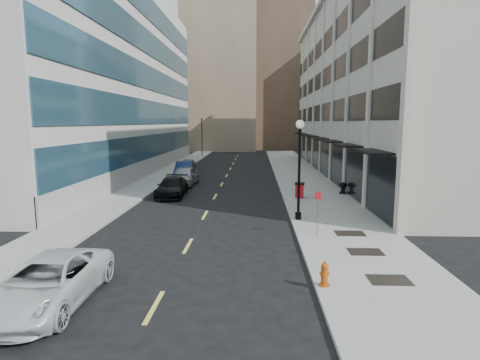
# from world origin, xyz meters

# --- Properties ---
(ground) EXTENTS (160.00, 160.00, 0.00)m
(ground) POSITION_xyz_m (0.00, 0.00, 0.00)
(ground) COLOR black
(ground) RESTS_ON ground
(sidewalk_right) EXTENTS (5.00, 80.00, 0.15)m
(sidewalk_right) POSITION_xyz_m (7.50, 20.00, 0.07)
(sidewalk_right) COLOR gray
(sidewalk_right) RESTS_ON ground
(sidewalk_left) EXTENTS (3.00, 80.00, 0.15)m
(sidewalk_left) POSITION_xyz_m (-6.50, 20.00, 0.07)
(sidewalk_left) COLOR gray
(sidewalk_left) RESTS_ON ground
(building_right) EXTENTS (15.30, 46.50, 18.25)m
(building_right) POSITION_xyz_m (16.94, 26.99, 8.99)
(building_right) COLOR #BAAF9D
(building_right) RESTS_ON ground
(building_left) EXTENTS (16.14, 46.00, 20.00)m
(building_left) POSITION_xyz_m (-15.95, 27.00, 9.99)
(building_left) COLOR silver
(building_left) RESTS_ON ground
(skyline_tan_near) EXTENTS (14.00, 18.00, 28.00)m
(skyline_tan_near) POSITION_xyz_m (-4.00, 68.00, 14.00)
(skyline_tan_near) COLOR #977B63
(skyline_tan_near) RESTS_ON ground
(skyline_brown) EXTENTS (12.00, 16.00, 34.00)m
(skyline_brown) POSITION_xyz_m (8.00, 72.00, 17.00)
(skyline_brown) COLOR brown
(skyline_brown) RESTS_ON ground
(skyline_tan_far) EXTENTS (12.00, 14.00, 22.00)m
(skyline_tan_far) POSITION_xyz_m (-14.00, 78.00, 11.00)
(skyline_tan_far) COLOR #977B63
(skyline_tan_far) RESTS_ON ground
(skyline_stone) EXTENTS (10.00, 14.00, 20.00)m
(skyline_stone) POSITION_xyz_m (18.00, 66.00, 10.00)
(skyline_stone) COLOR #BAAF9D
(skyline_stone) RESTS_ON ground
(grate_near) EXTENTS (1.40, 1.00, 0.01)m
(grate_near) POSITION_xyz_m (7.60, -2.00, 0.15)
(grate_near) COLOR black
(grate_near) RESTS_ON sidewalk_right
(grate_mid) EXTENTS (1.40, 1.00, 0.01)m
(grate_mid) POSITION_xyz_m (7.60, 1.00, 0.15)
(grate_mid) COLOR black
(grate_mid) RESTS_ON sidewalk_right
(grate_far) EXTENTS (1.40, 1.00, 0.01)m
(grate_far) POSITION_xyz_m (7.60, 3.80, 0.15)
(grate_far) COLOR black
(grate_far) RESTS_ON sidewalk_right
(road_centerline) EXTENTS (0.15, 68.20, 0.01)m
(road_centerline) POSITION_xyz_m (0.00, 17.00, 0.01)
(road_centerline) COLOR #D8CC4C
(road_centerline) RESTS_ON ground
(traffic_signal) EXTENTS (0.66, 0.66, 6.98)m
(traffic_signal) POSITION_xyz_m (-5.50, 48.00, 5.72)
(traffic_signal) COLOR black
(traffic_signal) RESTS_ON ground
(car_white_van) EXTENTS (2.45, 5.24, 1.45)m
(car_white_van) POSITION_xyz_m (-3.20, -4.00, 0.73)
(car_white_van) COLOR silver
(car_white_van) RESTS_ON ground
(car_black_pickup) EXTENTS (2.14, 4.94, 1.42)m
(car_black_pickup) POSITION_xyz_m (-3.22, 14.00, 0.71)
(car_black_pickup) COLOR black
(car_black_pickup) RESTS_ON ground
(car_silver_sedan) EXTENTS (2.19, 4.99, 1.67)m
(car_silver_sedan) POSITION_xyz_m (-3.20, 19.25, 0.84)
(car_silver_sedan) COLOR #989BA0
(car_silver_sedan) RESTS_ON ground
(car_blue_sedan) EXTENTS (2.03, 4.86, 1.56)m
(car_blue_sedan) POSITION_xyz_m (-4.15, 24.42, 0.78)
(car_blue_sedan) COLOR navy
(car_blue_sedan) RESTS_ON ground
(car_grey_sedan) EXTENTS (1.73, 3.96, 1.33)m
(car_grey_sedan) POSITION_xyz_m (-4.80, 29.94, 0.67)
(car_grey_sedan) COLOR slate
(car_grey_sedan) RESTS_ON ground
(fire_hydrant) EXTENTS (0.34, 0.34, 0.84)m
(fire_hydrant) POSITION_xyz_m (5.30, -2.57, 0.56)
(fire_hydrant) COLOR #BE490D
(fire_hydrant) RESTS_ON sidewalk_right
(trash_bin) EXTENTS (0.76, 0.80, 1.08)m
(trash_bin) POSITION_xyz_m (6.15, 13.04, 0.73)
(trash_bin) COLOR red
(trash_bin) RESTS_ON sidewalk_right
(lamppost) EXTENTS (0.46, 0.46, 5.59)m
(lamppost) POSITION_xyz_m (5.39, 6.61, 3.43)
(lamppost) COLOR black
(lamppost) RESTS_ON sidewalk_right
(sign_post) EXTENTS (0.27, 0.07, 2.28)m
(sign_post) POSITION_xyz_m (5.94, 3.32, 1.63)
(sign_post) COLOR slate
(sign_post) RESTS_ON sidewalk_right
(urn_planter) EXTENTS (0.62, 0.62, 0.86)m
(urn_planter) POSITION_xyz_m (9.60, 14.85, 0.67)
(urn_planter) COLOR black
(urn_planter) RESTS_ON sidewalk_right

